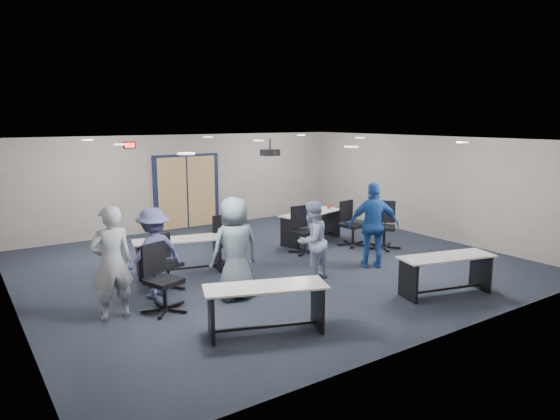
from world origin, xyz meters
TOP-DOWN VIEW (x-y plane):
  - floor at (0.00, 0.00)m, footprint 10.00×10.00m
  - back_wall at (0.00, 4.50)m, footprint 10.00×0.04m
  - front_wall at (0.00, -4.50)m, footprint 10.00×0.04m
  - left_wall at (-5.00, 0.00)m, footprint 0.04×9.00m
  - right_wall at (5.00, 0.00)m, footprint 0.04×9.00m
  - ceiling at (0.00, 0.00)m, footprint 10.00×9.00m
  - double_door at (0.00, 4.46)m, footprint 2.00×0.07m
  - exit_sign at (-1.60, 4.44)m, footprint 0.32×0.07m
  - ceiling_projector at (0.30, 0.50)m, footprint 0.35×0.32m
  - ceiling_can_lights at (0.00, 0.25)m, footprint 6.24×5.74m
  - table_front_left at (-2.02, -2.96)m, footprint 1.90×1.19m
  - table_front_right at (1.57, -3.36)m, footprint 1.86×1.01m
  - table_back_left at (-1.95, 0.49)m, footprint 1.89×0.99m
  - table_back_right at (1.97, 1.12)m, footprint 2.01×1.07m
  - chair_back_a at (-2.46, -0.24)m, footprint 0.77×0.77m
  - chair_back_b at (-0.84, 0.38)m, footprint 0.84×0.84m
  - chair_back_c at (1.14, 0.31)m, footprint 0.71×0.71m
  - chair_back_d at (2.58, 0.21)m, footprint 0.80×0.80m
  - chair_loose_left at (-2.95, -1.31)m, footprint 0.90×0.90m
  - chair_loose_right at (3.01, -0.43)m, footprint 1.03×1.03m
  - person_gray at (-3.72, -1.13)m, footprint 0.68×0.45m
  - person_plaid at (-1.67, -1.41)m, footprint 0.91×0.61m
  - person_lightblue at (0.07, -1.35)m, footprint 0.90×0.78m
  - person_navy at (1.68, -1.41)m, footprint 1.14×0.97m
  - person_back at (-2.82, -0.55)m, footprint 1.13×0.78m

SIDE VIEW (x-z plane):
  - floor at x=0.00m, z-range 0.00..0.00m
  - table_front_right at x=1.57m, z-range 0.13..0.85m
  - table_front_left at x=-2.02m, z-range 0.13..0.87m
  - chair_back_a at x=-2.46m, z-range 0.00..1.01m
  - table_back_left at x=-1.95m, z-range 0.00..1.01m
  - table_back_right at x=1.97m, z-range 0.08..0.98m
  - chair_back_b at x=-0.84m, z-range 0.00..1.10m
  - chair_back_c at x=1.14m, z-range 0.00..1.11m
  - chair_back_d at x=2.58m, z-range 0.00..1.12m
  - chair_loose_left at x=-2.95m, z-range 0.00..1.13m
  - chair_loose_right at x=3.01m, z-range 0.00..1.16m
  - person_lightblue at x=0.07m, z-range 0.00..1.58m
  - person_back at x=-2.82m, z-range 0.00..1.61m
  - person_plaid at x=-1.67m, z-range 0.00..1.82m
  - person_gray at x=-3.72m, z-range 0.00..1.83m
  - person_navy at x=1.68m, z-range 0.00..1.83m
  - double_door at x=0.00m, z-range -0.05..2.15m
  - back_wall at x=0.00m, z-range 0.00..2.70m
  - front_wall at x=0.00m, z-range 0.00..2.70m
  - left_wall at x=-5.00m, z-range 0.00..2.70m
  - right_wall at x=5.00m, z-range 0.00..2.70m
  - ceiling_projector at x=0.30m, z-range 2.22..2.59m
  - exit_sign at x=-1.60m, z-range 2.36..2.54m
  - ceiling_can_lights at x=0.00m, z-range 2.66..2.68m
  - ceiling at x=0.00m, z-range 2.68..2.72m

